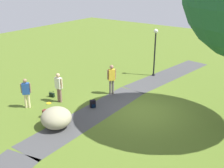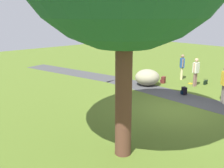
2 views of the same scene
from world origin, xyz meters
name	(u,v)px [view 1 (image 1 of 2)]	position (x,y,z in m)	size (l,w,h in m)	color
ground_plane	(144,112)	(0.00, 0.00, 0.00)	(48.00, 48.00, 0.00)	#506822
footpath_segment_near	(170,74)	(-6.04, -1.49, 0.00)	(8.15, 2.72, 0.01)	#434344
footpath_segment_mid	(90,115)	(1.93, -1.97, 0.00)	(8.02, 1.77, 0.01)	#434344
lamp_post	(155,47)	(-5.15, -2.29, 2.01)	(0.28, 0.28, 3.22)	black
lawn_boulder	(56,118)	(3.71, -2.45, 0.47)	(1.87, 1.89, 0.95)	#9B9575
woman_with_handbag	(59,86)	(1.71, -4.35, 0.96)	(0.24, 0.52, 1.65)	#805B53
man_near_boulder	(112,77)	(-0.85, -2.71, 1.04)	(0.43, 0.41, 1.77)	#6A6357
passerby_on_path	(26,91)	(3.22, -5.17, 0.93)	(0.42, 0.43, 1.62)	beige
handbag_on_grass	(52,95)	(1.52, -5.20, 0.14)	(0.30, 0.33, 0.31)	black
backpack_by_boulder	(46,114)	(3.40, -3.55, 0.19)	(0.32, 0.32, 0.40)	maroon
spare_backpack_on_lawn	(93,104)	(1.16, -2.45, 0.19)	(0.34, 0.35, 0.40)	black
frisbee_on_grass	(49,103)	(2.21, -4.68, 0.01)	(0.25, 0.25, 0.02)	#F4AB14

